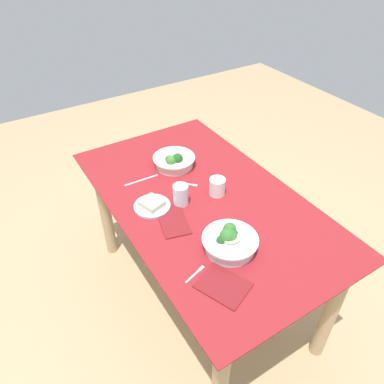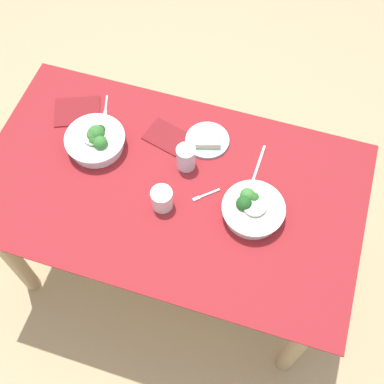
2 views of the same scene
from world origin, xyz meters
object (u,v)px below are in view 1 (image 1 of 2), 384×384
at_px(bread_side_plate, 152,205).
at_px(water_glass_center, 181,195).
at_px(broccoli_bowl_far, 230,241).
at_px(broccoli_bowl_near, 174,161).
at_px(water_glass_side, 218,187).
at_px(napkin_folded_upper, 173,221).
at_px(napkin_folded_lower, 223,285).
at_px(fork_by_near_bowl, 188,184).
at_px(table_knife_left, 141,180).
at_px(fork_by_far_bowl, 196,274).

xyz_separation_m(bread_side_plate, water_glass_center, (-0.05, -0.13, 0.04)).
bearing_deg(broccoli_bowl_far, broccoli_bowl_near, -9.20).
distance_m(broccoli_bowl_far, water_glass_center, 0.36).
bearing_deg(bread_side_plate, broccoli_bowl_near, -46.68).
distance_m(water_glass_side, napkin_folded_upper, 0.29).
xyz_separation_m(broccoli_bowl_near, napkin_folded_lower, (-0.79, 0.24, -0.03)).
bearing_deg(napkin_folded_lower, fork_by_near_bowl, -19.63).
height_order(water_glass_center, table_knife_left, water_glass_center).
bearing_deg(water_glass_side, water_glass_center, 80.21).
relative_size(water_glass_center, table_knife_left, 0.55).
relative_size(fork_by_near_bowl, table_knife_left, 0.48).
distance_m(bread_side_plate, table_knife_left, 0.23).
bearing_deg(broccoli_bowl_far, napkin_folded_upper, 23.74).
bearing_deg(broccoli_bowl_near, napkin_folded_upper, 149.69).
height_order(broccoli_bowl_far, water_glass_center, broccoli_bowl_far).
bearing_deg(table_knife_left, bread_side_plate, 79.19).
relative_size(broccoli_bowl_far, fork_by_near_bowl, 2.62).
bearing_deg(fork_by_far_bowl, napkin_folded_lower, -77.80).
xyz_separation_m(broccoli_bowl_far, napkin_folded_lower, (-0.15, 0.13, -0.04)).
bearing_deg(water_glass_center, napkin_folded_upper, 133.82).
bearing_deg(napkin_folded_upper, water_glass_side, -78.55).
xyz_separation_m(water_glass_side, napkin_folded_upper, (-0.06, 0.28, -0.04)).
bearing_deg(water_glass_side, broccoli_bowl_near, 10.78).
relative_size(broccoli_bowl_near, bread_side_plate, 1.31).
height_order(broccoli_bowl_far, water_glass_side, broccoli_bowl_far).
distance_m(bread_side_plate, fork_by_near_bowl, 0.25).
xyz_separation_m(broccoli_bowl_far, water_glass_center, (0.36, 0.02, 0.01)).
xyz_separation_m(bread_side_plate, water_glass_side, (-0.08, -0.32, 0.03)).
relative_size(water_glass_side, fork_by_far_bowl, 0.83).
xyz_separation_m(water_glass_center, table_knife_left, (0.27, 0.08, -0.05)).
bearing_deg(napkin_folded_upper, broccoli_bowl_near, -30.31).
xyz_separation_m(water_glass_center, fork_by_far_bowl, (-0.40, 0.17, -0.05)).
height_order(bread_side_plate, fork_by_far_bowl, bread_side_plate).
distance_m(broccoli_bowl_far, fork_by_far_bowl, 0.20).
xyz_separation_m(water_glass_center, napkin_folded_lower, (-0.50, 0.11, -0.05)).
distance_m(bread_side_plate, napkin_folded_upper, 0.14).
xyz_separation_m(water_glass_center, water_glass_side, (-0.03, -0.19, -0.01)).
xyz_separation_m(broccoli_bowl_near, fork_by_far_bowl, (-0.69, 0.30, -0.03)).
bearing_deg(fork_by_near_bowl, table_knife_left, -171.45).
bearing_deg(bread_side_plate, fork_by_near_bowl, -75.38).
height_order(water_glass_center, napkin_folded_lower, water_glass_center).
relative_size(fork_by_near_bowl, napkin_folded_upper, 0.42).
relative_size(bread_side_plate, water_glass_center, 1.68).
relative_size(broccoli_bowl_near, napkin_folded_lower, 1.24).
distance_m(water_glass_side, table_knife_left, 0.41).
relative_size(water_glass_side, fork_by_near_bowl, 0.97).
relative_size(bread_side_plate, fork_by_near_bowl, 1.95).
distance_m(broccoli_bowl_near, water_glass_side, 0.33).
xyz_separation_m(water_glass_side, napkin_folded_lower, (-0.47, 0.30, -0.04)).
relative_size(broccoli_bowl_far, water_glass_side, 2.69).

